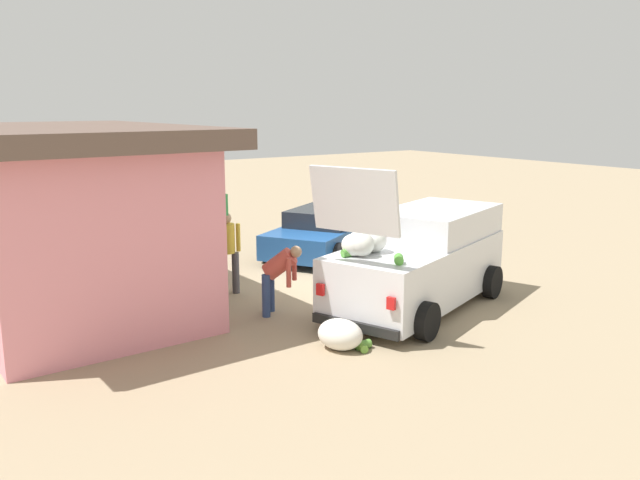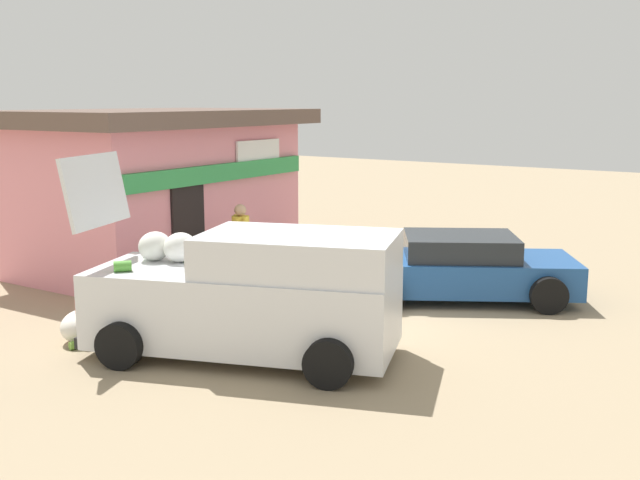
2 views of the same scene
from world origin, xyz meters
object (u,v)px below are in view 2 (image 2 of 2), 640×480
Objects in this scene: vendor_standing at (241,240)px; paint_bucket at (298,261)px; delivery_van at (252,294)px; parked_sedan at (459,268)px; unloaded_banana_pile at (82,327)px; customer_bending at (181,267)px; storefront_bar at (159,186)px.

paint_bucket is at bearing 6.05° from vendor_standing.
paint_bucket is at bearing 29.39° from delivery_van.
parked_sedan is 14.04× the size of paint_bucket.
unloaded_banana_pile is (-5.64, 3.73, -0.35)m from parked_sedan.
delivery_van reaches higher than paint_bucket.
vendor_standing is (2.89, 2.63, 0.05)m from delivery_van.
delivery_van is at bearing -137.68° from vendor_standing.
vendor_standing is 1.78× the size of unloaded_banana_pile.
customer_bending reaches higher than parked_sedan.
delivery_van is at bearing -122.89° from storefront_bar.
storefront_bar is 3.46m from paint_bucket.
vendor_standing is at bearing 0.73° from unloaded_banana_pile.
parked_sedan is 5.11m from customer_bending.
unloaded_banana_pile is at bearing 177.40° from customer_bending.
unloaded_banana_pile is 6.05m from paint_bucket.
unloaded_banana_pile is at bearing -177.33° from paint_bucket.
delivery_van reaches higher than vendor_standing.
unloaded_banana_pile is (-3.85, -0.05, -0.75)m from vendor_standing.
delivery_van is at bearing -150.61° from paint_bucket.
storefront_bar is at bearing 33.00° from unloaded_banana_pile.
paint_bucket is at bearing 84.16° from parked_sedan.
storefront_bar is 5.62m from unloaded_banana_pile.
delivery_van is 3.91m from vendor_standing.
paint_bucket is (0.41, 4.01, -0.42)m from parked_sedan.
storefront_bar is at bearing 99.42° from parked_sedan.
storefront_bar is at bearing 50.77° from customer_bending.
storefront_bar reaches higher than vendor_standing.
unloaded_banana_pile is (-2.05, 0.09, -0.58)m from customer_bending.
parked_sedan is at bearing -45.40° from customer_bending.
parked_sedan is at bearing -64.67° from vendor_standing.
unloaded_banana_pile is at bearing 110.30° from delivery_van.
unloaded_banana_pile is (-4.53, -2.94, -1.55)m from storefront_bar.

